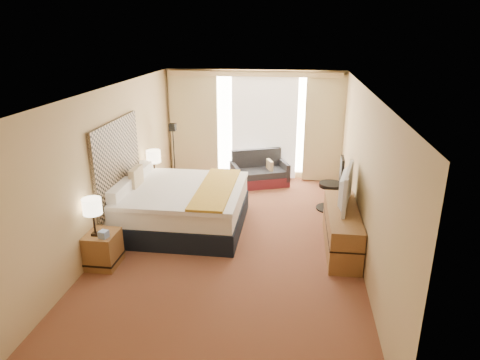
# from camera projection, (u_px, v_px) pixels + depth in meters

# --- Properties ---
(floor) EXTENTS (4.20, 7.00, 0.02)m
(floor) POSITION_uv_depth(u_px,v_px,m) (233.00, 241.00, 7.44)
(floor) COLOR maroon
(floor) RESTS_ON ground
(ceiling) EXTENTS (4.20, 7.00, 0.02)m
(ceiling) POSITION_uv_depth(u_px,v_px,m) (232.00, 90.00, 6.57)
(ceiling) COLOR silver
(ceiling) RESTS_ON wall_back
(wall_back) EXTENTS (4.20, 0.02, 2.60)m
(wall_back) POSITION_uv_depth(u_px,v_px,m) (254.00, 125.00, 10.27)
(wall_back) COLOR tan
(wall_back) RESTS_ON ground
(wall_front) EXTENTS (4.20, 0.02, 2.60)m
(wall_front) POSITION_uv_depth(u_px,v_px,m) (173.00, 295.00, 3.74)
(wall_front) COLOR tan
(wall_front) RESTS_ON ground
(wall_left) EXTENTS (0.02, 7.00, 2.60)m
(wall_left) POSITION_uv_depth(u_px,v_px,m) (111.00, 165.00, 7.27)
(wall_left) COLOR tan
(wall_left) RESTS_ON ground
(wall_right) EXTENTS (0.02, 7.00, 2.60)m
(wall_right) POSITION_uv_depth(u_px,v_px,m) (364.00, 176.00, 6.74)
(wall_right) COLOR tan
(wall_right) RESTS_ON ground
(headboard) EXTENTS (0.06, 1.85, 1.50)m
(headboard) POSITION_uv_depth(u_px,v_px,m) (118.00, 163.00, 7.46)
(headboard) COLOR black
(headboard) RESTS_ON wall_left
(nightstand_left) EXTENTS (0.45, 0.52, 0.55)m
(nightstand_left) POSITION_uv_depth(u_px,v_px,m) (103.00, 249.00, 6.60)
(nightstand_left) COLOR #956336
(nightstand_left) RESTS_ON floor
(nightstand_right) EXTENTS (0.45, 0.52, 0.55)m
(nightstand_right) POSITION_uv_depth(u_px,v_px,m) (155.00, 192.00, 8.94)
(nightstand_right) COLOR #956336
(nightstand_right) RESTS_ON floor
(media_dresser) EXTENTS (0.50, 1.80, 0.70)m
(media_dresser) POSITION_uv_depth(u_px,v_px,m) (342.00, 229.00, 7.10)
(media_dresser) COLOR #956336
(media_dresser) RESTS_ON floor
(window) EXTENTS (2.30, 0.02, 2.30)m
(window) POSITION_uv_depth(u_px,v_px,m) (264.00, 125.00, 10.21)
(window) COLOR silver
(window) RESTS_ON wall_back
(curtains) EXTENTS (4.12, 0.19, 2.56)m
(curtains) POSITION_uv_depth(u_px,v_px,m) (253.00, 122.00, 10.13)
(curtains) COLOR #C9BF8D
(curtains) RESTS_ON floor
(bed) EXTENTS (2.30, 2.10, 1.12)m
(bed) POSITION_uv_depth(u_px,v_px,m) (180.00, 206.00, 7.87)
(bed) COLOR black
(bed) RESTS_ON floor
(loveseat) EXTENTS (1.45, 1.12, 0.80)m
(loveseat) POSITION_uv_depth(u_px,v_px,m) (259.00, 174.00, 10.06)
(loveseat) COLOR maroon
(loveseat) RESTS_ON floor
(floor_lamp) EXTENTS (0.20, 0.20, 1.54)m
(floor_lamp) POSITION_uv_depth(u_px,v_px,m) (173.00, 144.00, 9.43)
(floor_lamp) COLOR black
(floor_lamp) RESTS_ON floor
(desk_chair) EXTENTS (0.54, 0.54, 1.10)m
(desk_chair) POSITION_uv_depth(u_px,v_px,m) (334.00, 187.00, 8.59)
(desk_chair) COLOR black
(desk_chair) RESTS_ON floor
(lamp_left) EXTENTS (0.28, 0.28, 0.60)m
(lamp_left) POSITION_uv_depth(u_px,v_px,m) (92.00, 207.00, 6.30)
(lamp_left) COLOR black
(lamp_left) RESTS_ON nightstand_left
(lamp_right) EXTENTS (0.29, 0.29, 0.61)m
(lamp_right) POSITION_uv_depth(u_px,v_px,m) (154.00, 157.00, 8.71)
(lamp_right) COLOR black
(lamp_right) RESTS_ON nightstand_right
(tissue_box) EXTENTS (0.15, 0.15, 0.11)m
(tissue_box) POSITION_uv_depth(u_px,v_px,m) (104.00, 234.00, 6.36)
(tissue_box) COLOR #839BCA
(tissue_box) RESTS_ON nightstand_left
(telephone) EXTENTS (0.19, 0.16, 0.06)m
(telephone) POSITION_uv_depth(u_px,v_px,m) (157.00, 181.00, 8.66)
(telephone) COLOR black
(telephone) RESTS_ON nightstand_right
(television) EXTENTS (0.36, 1.13, 0.65)m
(television) POSITION_uv_depth(u_px,v_px,m) (341.00, 187.00, 7.06)
(television) COLOR black
(television) RESTS_ON media_dresser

